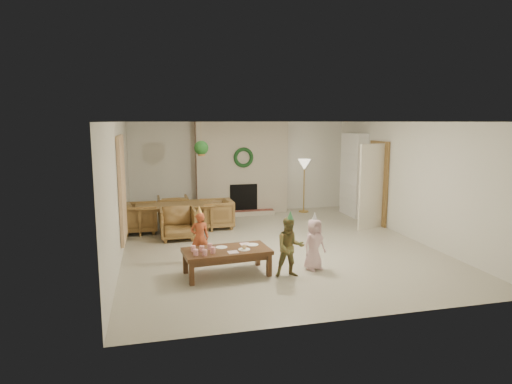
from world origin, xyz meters
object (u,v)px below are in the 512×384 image
object	(u,v)px
dining_chair_near	(178,223)
child_plaid	(290,247)
dining_chair_right	(217,214)
dining_table	(175,217)
dining_chair_far	(173,209)
child_red	(200,238)
child_pink	(314,244)
coffee_table_top	(227,251)
dining_chair_left	(141,218)

from	to	relation	value
dining_chair_near	child_plaid	bearing A→B (deg)	-60.23
dining_chair_near	dining_chair_right	xyz separation A→B (m)	(0.96, 0.79, 0.00)
dining_table	child_plaid	xyz separation A→B (m)	(1.64, -3.53, 0.18)
dining_chair_near	dining_chair_right	distance (m)	1.24
dining_chair_near	dining_chair_far	xyz separation A→B (m)	(-0.02, 1.55, 0.00)
dining_chair_near	child_plaid	size ratio (longest dim) A/B	0.77
dining_table	child_red	xyz separation A→B (m)	(0.30, -2.49, 0.15)
dining_chair_near	dining_table	bearing A→B (deg)	90.00
dining_chair_right	child_plaid	world-z (taller)	child_plaid
dining_chair_far	child_pink	bearing A→B (deg)	117.18
dining_chair_far	dining_chair_near	bearing A→B (deg)	90.00
dining_table	coffee_table_top	size ratio (longest dim) A/B	1.25
dining_table	dining_chair_near	xyz separation A→B (m)	(0.01, -0.77, 0.03)
dining_chair_left	dining_chair_right	distance (m)	1.74
coffee_table_top	child_red	bearing A→B (deg)	111.44
dining_chair_left	child_pink	world-z (taller)	child_pink
dining_table	child_pink	world-z (taller)	child_pink
dining_chair_far	child_pink	distance (m)	4.61
dining_chair_near	child_plaid	xyz separation A→B (m)	(1.63, -2.76, 0.15)
dining_table	dining_chair_near	bearing A→B (deg)	-90.00
dining_chair_right	child_red	world-z (taller)	child_red
coffee_table_top	child_pink	world-z (taller)	child_pink
dining_chair_right	child_pink	xyz separation A→B (m)	(1.18, -3.31, 0.10)
dining_chair_near	child_plaid	world-z (taller)	child_plaid
dining_chair_near	child_pink	xyz separation A→B (m)	(2.14, -2.52, 0.10)
child_red	child_plaid	size ratio (longest dim) A/B	0.94
dining_chair_far	dining_chair_left	size ratio (longest dim) A/B	1.00
dining_chair_right	child_red	bearing A→B (deg)	-15.79
dining_chair_near	coffee_table_top	size ratio (longest dim) A/B	0.54
dining_chair_left	child_red	bearing A→B (deg)	-157.39
child_pink	dining_chair_left	bearing A→B (deg)	111.32
child_red	child_pink	world-z (taller)	child_red
coffee_table_top	child_plaid	world-z (taller)	child_plaid
dining_chair_near	child_pink	distance (m)	3.31
dining_chair_near	child_pink	world-z (taller)	child_pink
dining_chair_far	child_plaid	bearing A→B (deg)	110.18
dining_chair_near	dining_chair_far	size ratio (longest dim) A/B	1.00
dining_chair_left	child_plaid	bearing A→B (deg)	-146.36
child_red	child_pink	xyz separation A→B (m)	(1.85, -0.81, -0.02)
dining_chair_left	child_red	world-z (taller)	child_red
coffee_table_top	child_red	xyz separation A→B (m)	(-0.36, 0.72, 0.06)
dining_chair_near	dining_chair_far	world-z (taller)	same
dining_chair_far	coffee_table_top	xyz separation A→B (m)	(0.67, -3.98, 0.06)
dining_chair_near	child_red	size ratio (longest dim) A/B	0.82
child_pink	dining_chair_near	bearing A→B (deg)	109.96
dining_table	coffee_table_top	bearing A→B (deg)	-79.20
dining_chair_far	coffee_table_top	bearing A→B (deg)	98.74
coffee_table_top	dining_table	bearing A→B (deg)	96.42
coffee_table_top	dining_chair_near	bearing A→B (deg)	99.73
child_red	coffee_table_top	bearing A→B (deg)	115.58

